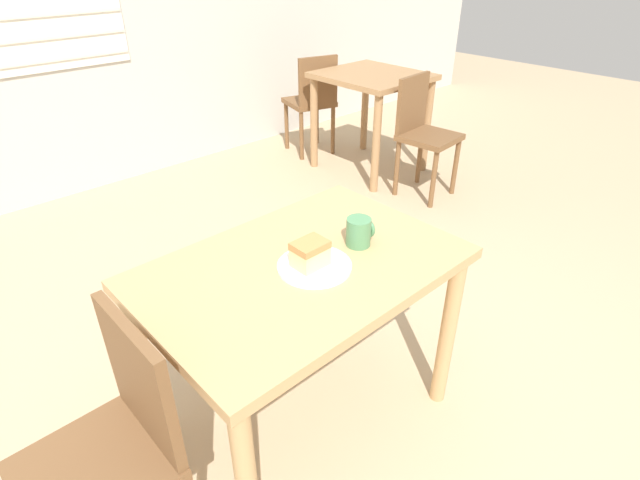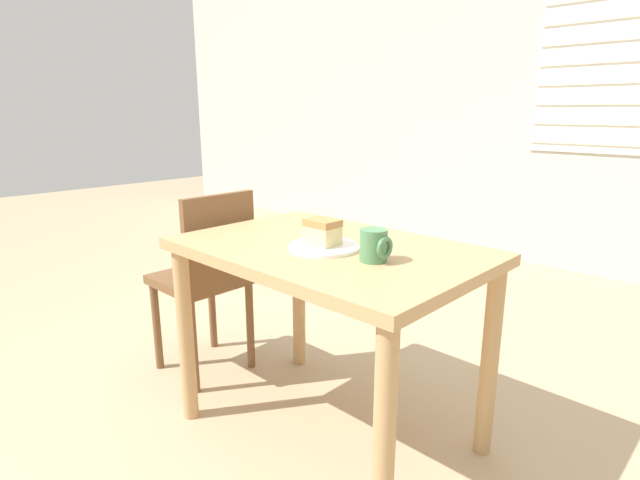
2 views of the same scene
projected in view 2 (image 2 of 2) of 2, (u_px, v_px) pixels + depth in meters
The scene contains 7 objects.
ground_plane at pixel (287, 472), 1.70m from camera, with size 14.00×14.00×0.00m, color tan.
wall_back at pixel (605, 79), 3.46m from camera, with size 10.00×0.10×2.80m.
dining_table_near at pixel (329, 277), 1.75m from camera, with size 1.04×0.71×0.74m.
chair_near_window at pixel (208, 275), 2.23m from camera, with size 0.37×0.37×0.85m.
plate at pixel (324, 247), 1.68m from camera, with size 0.24×0.24×0.01m.
cake_slice at pixel (323, 232), 1.68m from camera, with size 0.11×0.09×0.09m.
coffee_mug at pixel (375, 246), 1.53m from camera, with size 0.09×0.09×0.10m.
Camera 2 is at (1.08, -0.97, 1.19)m, focal length 28.00 mm.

